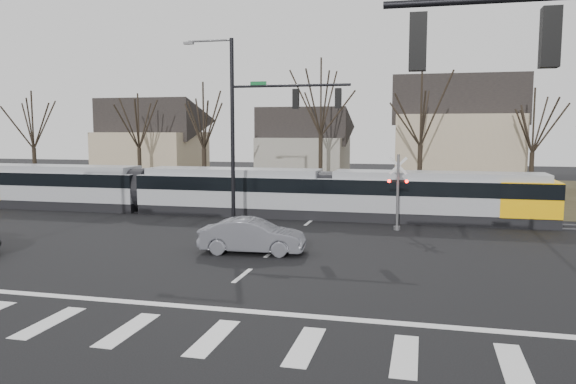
# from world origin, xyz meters

# --- Properties ---
(ground) EXTENTS (140.00, 140.00, 0.00)m
(ground) POSITION_xyz_m (0.00, 0.00, 0.00)
(ground) COLOR black
(grass_verge) EXTENTS (140.00, 28.00, 0.01)m
(grass_verge) POSITION_xyz_m (0.00, 32.00, 0.01)
(grass_verge) COLOR #38331E
(grass_verge) RESTS_ON ground
(crosswalk) EXTENTS (27.00, 2.60, 0.01)m
(crosswalk) POSITION_xyz_m (0.00, -4.00, 0.01)
(crosswalk) COLOR silver
(crosswalk) RESTS_ON ground
(stop_line) EXTENTS (28.00, 0.35, 0.01)m
(stop_line) POSITION_xyz_m (0.00, -1.80, 0.01)
(stop_line) COLOR silver
(stop_line) RESTS_ON ground
(lane_dashes) EXTENTS (0.18, 30.00, 0.01)m
(lane_dashes) POSITION_xyz_m (0.00, 16.00, 0.01)
(lane_dashes) COLOR silver
(lane_dashes) RESTS_ON ground
(rail_pair) EXTENTS (90.00, 1.52, 0.06)m
(rail_pair) POSITION_xyz_m (0.00, 15.80, 0.03)
(rail_pair) COLOR #59595E
(rail_pair) RESTS_ON ground
(tram) EXTENTS (37.83, 2.81, 2.87)m
(tram) POSITION_xyz_m (-5.37, 16.00, 1.56)
(tram) COLOR gray
(tram) RESTS_ON ground
(sedan) EXTENTS (2.36, 4.77, 1.48)m
(sedan) POSITION_xyz_m (-0.77, 5.70, 0.74)
(sedan) COLOR #5A5B62
(sedan) RESTS_ON ground
(signal_pole_far) EXTENTS (9.28, 0.44, 10.20)m
(signal_pole_far) POSITION_xyz_m (-2.41, 12.50, 5.70)
(signal_pole_far) COLOR black
(signal_pole_far) RESTS_ON ground
(rail_crossing_signal) EXTENTS (1.08, 0.36, 4.00)m
(rail_crossing_signal) POSITION_xyz_m (5.00, 12.79, 1.89)
(rail_crossing_signal) COLOR #59595B
(rail_crossing_signal) RESTS_ON ground
(tree_row) EXTENTS (59.20, 7.20, 10.00)m
(tree_row) POSITION_xyz_m (2.00, 26.00, 5.00)
(tree_row) COLOR black
(tree_row) RESTS_ON ground
(house_a) EXTENTS (9.72, 8.64, 8.60)m
(house_a) POSITION_xyz_m (-20.00, 34.00, 4.46)
(house_a) COLOR tan
(house_a) RESTS_ON ground
(house_b) EXTENTS (8.64, 7.56, 7.65)m
(house_b) POSITION_xyz_m (-5.00, 36.00, 3.97)
(house_b) COLOR gray
(house_b) RESTS_ON ground
(house_c) EXTENTS (10.80, 8.64, 10.10)m
(house_c) POSITION_xyz_m (9.00, 33.00, 5.23)
(house_c) COLOR tan
(house_c) RESTS_ON ground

